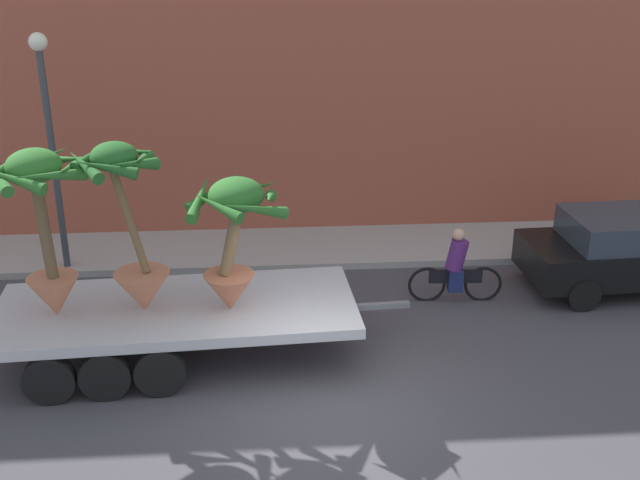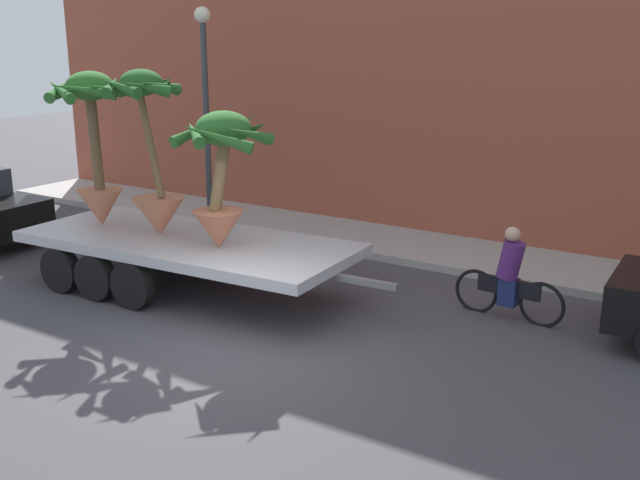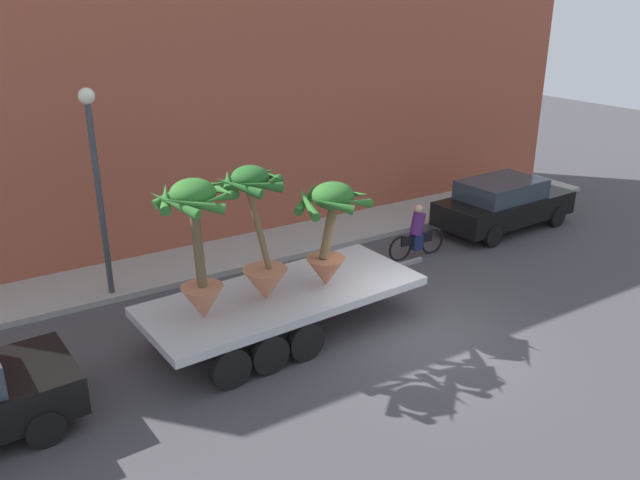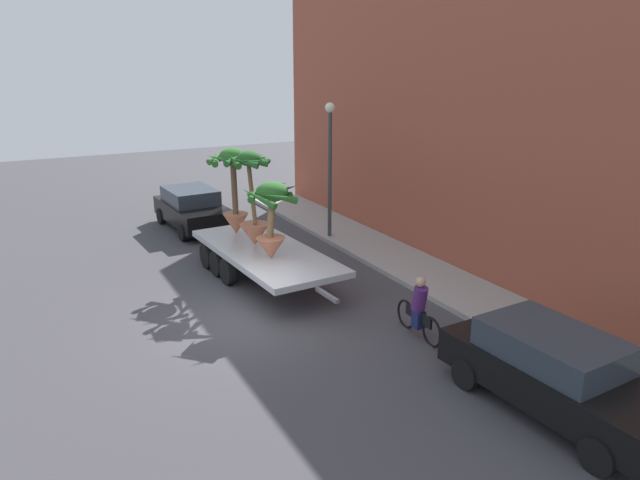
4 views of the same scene
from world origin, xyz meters
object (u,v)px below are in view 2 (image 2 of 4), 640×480
object	(u,v)px
potted_palm_front	(94,138)
potted_palm_middle	(221,170)
potted_palm_rear	(151,156)
street_lamp	(205,88)
cyclist	(509,278)
flatbed_trailer	(176,247)

from	to	relation	value
potted_palm_front	potted_palm_middle	bearing A→B (deg)	0.44
potted_palm_rear	street_lamp	size ratio (longest dim) A/B	0.59
potted_palm_rear	potted_palm_middle	bearing A→B (deg)	-2.06
potted_palm_front	street_lamp	distance (m)	4.03
potted_palm_front	cyclist	bearing A→B (deg)	15.83
potted_palm_rear	street_lamp	world-z (taller)	street_lamp
potted_palm_front	street_lamp	world-z (taller)	street_lamp
potted_palm_middle	potted_palm_front	xyz separation A→B (m)	(-2.92, -0.02, 0.31)
flatbed_trailer	potted_palm_middle	bearing A→B (deg)	-8.55
potted_palm_rear	potted_palm_front	world-z (taller)	potted_palm_rear
potted_palm_middle	street_lamp	bearing A→B (deg)	133.60
potted_palm_middle	potted_palm_front	distance (m)	2.93
flatbed_trailer	street_lamp	distance (m)	5.06
potted_palm_rear	cyclist	world-z (taller)	potted_palm_rear
flatbed_trailer	potted_palm_rear	xyz separation A→B (m)	(-0.35, -0.13, 1.60)
potted_palm_rear	potted_palm_front	xyz separation A→B (m)	(-1.31, -0.08, 0.24)
street_lamp	flatbed_trailer	bearing A→B (deg)	-56.58
potted_palm_middle	street_lamp	world-z (taller)	street_lamp
street_lamp	potted_palm_rear	bearing A→B (deg)	-61.42
flatbed_trailer	potted_palm_middle	world-z (taller)	potted_palm_middle
potted_palm_rear	cyclist	size ratio (longest dim) A/B	1.55
potted_palm_rear	cyclist	bearing A→B (deg)	18.44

